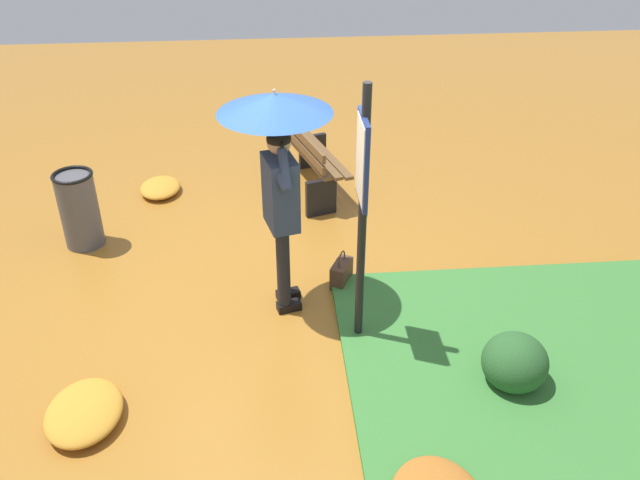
% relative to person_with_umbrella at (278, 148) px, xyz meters
% --- Properties ---
extents(ground_plane, '(18.00, 18.00, 0.00)m').
position_rel_person_with_umbrella_xyz_m(ground_plane, '(0.05, 0.17, -1.55)').
color(ground_plane, '#9E6623').
extents(person_with_umbrella, '(0.96, 0.96, 2.04)m').
position_rel_person_with_umbrella_xyz_m(person_with_umbrella, '(0.00, 0.00, 0.00)').
color(person_with_umbrella, black).
rests_on(person_with_umbrella, ground_plane).
extents(info_sign_post, '(0.44, 0.07, 2.30)m').
position_rel_person_with_umbrella_xyz_m(info_sign_post, '(-0.60, -0.63, -0.11)').
color(info_sign_post, black).
rests_on(info_sign_post, ground_plane).
extents(handbag, '(0.33, 0.26, 0.37)m').
position_rel_person_with_umbrella_xyz_m(handbag, '(0.20, -0.58, -1.42)').
color(handbag, '#4C3323').
rests_on(handbag, ground_plane).
extents(park_bench, '(1.44, 0.76, 0.75)m').
position_rel_person_with_umbrella_xyz_m(park_bench, '(2.22, -0.46, -1.15)').
color(park_bench, black).
rests_on(park_bench, ground_plane).
extents(trash_bin, '(0.42, 0.42, 0.83)m').
position_rel_person_with_umbrella_xyz_m(trash_bin, '(1.17, 2.07, -1.13)').
color(trash_bin, '#4C4C51').
rests_on(trash_bin, ground_plane).
extents(shrub_cluster, '(0.57, 0.52, 0.47)m').
position_rel_person_with_umbrella_xyz_m(shrub_cluster, '(-1.27, -1.80, -1.33)').
color(shrub_cluster, '#285628').
rests_on(shrub_cluster, ground_plane).
extents(leaf_pile_by_bench, '(0.60, 0.48, 0.13)m').
position_rel_person_with_umbrella_xyz_m(leaf_pile_by_bench, '(2.29, 1.40, -1.49)').
color(leaf_pile_by_bench, '#C68428').
rests_on(leaf_pile_by_bench, ground_plane).
extents(leaf_pile_far_path, '(0.72, 0.57, 0.16)m').
position_rel_person_with_umbrella_xyz_m(leaf_pile_far_path, '(-1.40, 1.55, -1.47)').
color(leaf_pile_far_path, '#C68428').
rests_on(leaf_pile_far_path, ground_plane).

